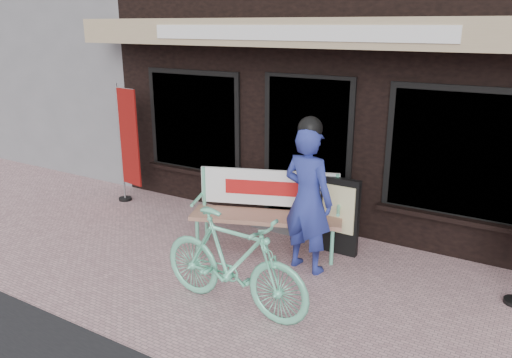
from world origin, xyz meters
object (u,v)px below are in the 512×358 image
Objects in this scene: bench at (267,205)px; menu_stand at (339,215)px; bicycle at (233,262)px; nobori_red at (128,143)px; person at (308,197)px.

bench reaches higher than menu_stand.
nobori_red is at bearing 62.85° from bicycle.
menu_stand is at bearing 83.68° from person.
menu_stand is at bearing 2.43° from bench.
bicycle is 3.74m from nobori_red.
bicycle reaches higher than bench.
nobori_red is 1.94× the size of menu_stand.
menu_stand is at bearing -11.03° from bicycle.
person is at bearing -40.15° from bench.
bench is 0.79m from person.
bench is at bearing 169.57° from person.
nobori_red is (-3.49, 0.62, 0.09)m from person.
person is 0.75m from menu_stand.
nobori_red reaches higher than person.
bench is 2.86m from nobori_red.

